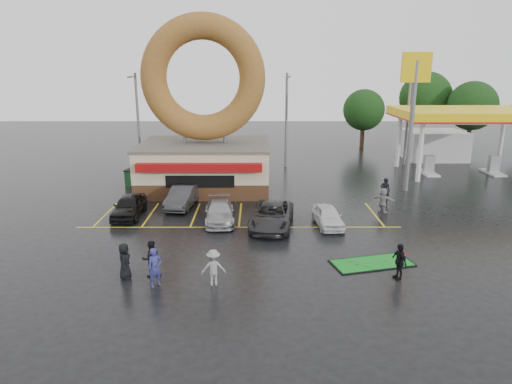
{
  "coord_description": "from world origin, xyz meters",
  "views": [
    {
      "loc": [
        1.01,
        -23.07,
        9.55
      ],
      "look_at": [
        1.06,
        3.6,
        2.2
      ],
      "focal_mm": 32.0,
      "sensor_mm": 36.0,
      "label": 1
    }
  ],
  "objects_px": {
    "gas_station": "(452,129)",
    "person_cameraman": "(399,261)",
    "person_blue": "(155,267)",
    "shell_sign": "(414,96)",
    "streetlight_left": "(138,119)",
    "putting_green": "(372,263)",
    "streetlight_right": "(408,117)",
    "dumpster": "(138,178)",
    "car_grey": "(272,215)",
    "car_silver": "(219,212)",
    "car_dgrey": "(182,197)",
    "car_white": "(328,216)",
    "car_black": "(129,206)",
    "donut_shop": "(205,133)",
    "streetlight_mid": "(286,118)"
  },
  "relations": [
    {
      "from": "streetlight_left",
      "to": "person_blue",
      "type": "distance_m",
      "value": 25.44
    },
    {
      "from": "car_black",
      "to": "person_blue",
      "type": "xyz_separation_m",
      "value": [
        3.81,
        -9.87,
        0.18
      ]
    },
    {
      "from": "car_silver",
      "to": "putting_green",
      "type": "relative_size",
      "value": 1.01
    },
    {
      "from": "streetlight_right",
      "to": "person_cameraman",
      "type": "height_order",
      "value": "streetlight_right"
    },
    {
      "from": "donut_shop",
      "to": "putting_green",
      "type": "bearing_deg",
      "value": -56.58
    },
    {
      "from": "gas_station",
      "to": "car_black",
      "type": "xyz_separation_m",
      "value": [
        -27.28,
        -15.42,
        -2.98
      ]
    },
    {
      "from": "streetlight_left",
      "to": "dumpster",
      "type": "xyz_separation_m",
      "value": [
        1.3,
        -6.35,
        -4.13
      ]
    },
    {
      "from": "car_dgrey",
      "to": "person_blue",
      "type": "distance_m",
      "value": 12.04
    },
    {
      "from": "person_blue",
      "to": "car_grey",
      "type": "bearing_deg",
      "value": 17.3
    },
    {
      "from": "person_cameraman",
      "to": "dumpster",
      "type": "distance_m",
      "value": 23.74
    },
    {
      "from": "car_grey",
      "to": "dumpster",
      "type": "height_order",
      "value": "car_grey"
    },
    {
      "from": "gas_station",
      "to": "car_black",
      "type": "bearing_deg",
      "value": -150.52
    },
    {
      "from": "car_white",
      "to": "dumpster",
      "type": "distance_m",
      "value": 17.31
    },
    {
      "from": "streetlight_mid",
      "to": "streetlight_right",
      "type": "distance_m",
      "value": 12.04
    },
    {
      "from": "car_grey",
      "to": "person_blue",
      "type": "relative_size",
      "value": 2.93
    },
    {
      "from": "car_white",
      "to": "streetlight_mid",
      "type": "bearing_deg",
      "value": 89.75
    },
    {
      "from": "car_black",
      "to": "car_white",
      "type": "bearing_deg",
      "value": -8.52
    },
    {
      "from": "person_cameraman",
      "to": "putting_green",
      "type": "relative_size",
      "value": 0.39
    },
    {
      "from": "car_silver",
      "to": "person_cameraman",
      "type": "xyz_separation_m",
      "value": [
        8.94,
        -8.11,
        0.22
      ]
    },
    {
      "from": "gas_station",
      "to": "person_cameraman",
      "type": "xyz_separation_m",
      "value": [
        -12.33,
        -24.56,
        -2.84
      ]
    },
    {
      "from": "car_grey",
      "to": "putting_green",
      "type": "distance_m",
      "value": 7.36
    },
    {
      "from": "dumpster",
      "to": "putting_green",
      "type": "xyz_separation_m",
      "value": [
        15.57,
        -15.56,
        -0.62
      ]
    },
    {
      "from": "donut_shop",
      "to": "person_blue",
      "type": "xyz_separation_m",
      "value": [
        -0.47,
        -17.33,
        -3.57
      ]
    },
    {
      "from": "streetlight_left",
      "to": "putting_green",
      "type": "bearing_deg",
      "value": -52.4
    },
    {
      "from": "streetlight_mid",
      "to": "car_grey",
      "type": "bearing_deg",
      "value": -96.47
    },
    {
      "from": "dumpster",
      "to": "car_dgrey",
      "type": "bearing_deg",
      "value": -39.14
    },
    {
      "from": "person_blue",
      "to": "putting_green",
      "type": "xyz_separation_m",
      "value": [
        10.34,
        2.37,
        -0.87
      ]
    },
    {
      "from": "car_black",
      "to": "person_cameraman",
      "type": "height_order",
      "value": "person_cameraman"
    },
    {
      "from": "streetlight_right",
      "to": "dumpster",
      "type": "height_order",
      "value": "streetlight_right"
    },
    {
      "from": "donut_shop",
      "to": "person_cameraman",
      "type": "xyz_separation_m",
      "value": [
        10.67,
        -16.6,
        -3.6
      ]
    },
    {
      "from": "streetlight_right",
      "to": "car_silver",
      "type": "bearing_deg",
      "value": -134.73
    },
    {
      "from": "gas_station",
      "to": "car_black",
      "type": "relative_size",
      "value": 3.22
    },
    {
      "from": "shell_sign",
      "to": "person_cameraman",
      "type": "xyz_separation_m",
      "value": [
        -5.33,
        -15.62,
        -6.52
      ]
    },
    {
      "from": "donut_shop",
      "to": "dumpster",
      "type": "xyz_separation_m",
      "value": [
        -5.7,
        0.59,
        -3.81
      ]
    },
    {
      "from": "gas_station",
      "to": "car_dgrey",
      "type": "xyz_separation_m",
      "value": [
        -24.1,
        -13.28,
        -2.96
      ]
    },
    {
      "from": "streetlight_left",
      "to": "car_grey",
      "type": "xyz_separation_m",
      "value": [
        12.03,
        -16.42,
        -4.05
      ]
    },
    {
      "from": "car_white",
      "to": "person_cameraman",
      "type": "relative_size",
      "value": 2.14
    },
    {
      "from": "donut_shop",
      "to": "streetlight_left",
      "type": "relative_size",
      "value": 1.5
    },
    {
      "from": "gas_station",
      "to": "car_white",
      "type": "xyz_separation_m",
      "value": [
        -14.5,
        -17.28,
        -3.07
      ]
    },
    {
      "from": "shell_sign",
      "to": "streetlight_left",
      "type": "xyz_separation_m",
      "value": [
        -23.0,
        7.92,
        -2.6
      ]
    },
    {
      "from": "streetlight_left",
      "to": "car_grey",
      "type": "bearing_deg",
      "value": -53.78
    },
    {
      "from": "gas_station",
      "to": "car_white",
      "type": "bearing_deg",
      "value": -130.01
    },
    {
      "from": "shell_sign",
      "to": "car_white",
      "type": "height_order",
      "value": "shell_sign"
    },
    {
      "from": "car_white",
      "to": "person_blue",
      "type": "xyz_separation_m",
      "value": [
        -8.97,
        -8.02,
        0.27
      ]
    },
    {
      "from": "donut_shop",
      "to": "streetlight_mid",
      "type": "bearing_deg",
      "value": 48.62
    },
    {
      "from": "gas_station",
      "to": "car_dgrey",
      "type": "height_order",
      "value": "gas_station"
    },
    {
      "from": "person_blue",
      "to": "person_cameraman",
      "type": "bearing_deg",
      "value": -33.99
    },
    {
      "from": "car_black",
      "to": "putting_green",
      "type": "xyz_separation_m",
      "value": [
        14.16,
        -7.51,
        -0.69
      ]
    },
    {
      "from": "car_black",
      "to": "car_white",
      "type": "height_order",
      "value": "car_black"
    },
    {
      "from": "shell_sign",
      "to": "dumpster",
      "type": "bearing_deg",
      "value": 175.87
    }
  ]
}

